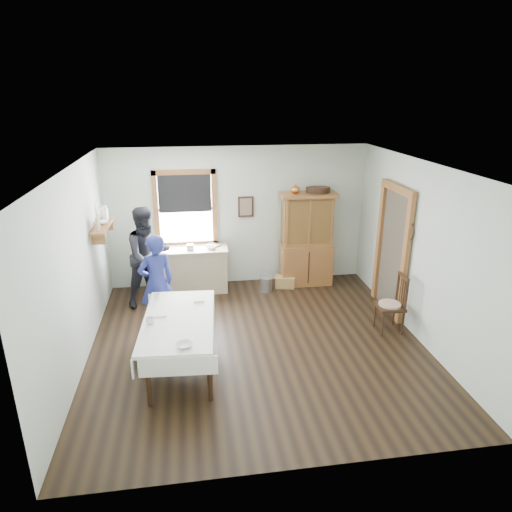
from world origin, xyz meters
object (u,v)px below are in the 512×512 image
(work_counter, at_px, (189,270))
(wicker_basket, at_px, (285,282))
(woman_blue, at_px, (157,286))
(figure_dark, at_px, (148,260))
(spindle_chair, at_px, (390,304))
(dining_table, at_px, (180,343))
(pail, at_px, (266,284))
(china_hutch, at_px, (307,239))

(work_counter, xyz_separation_m, wicker_basket, (1.86, -0.11, -0.32))
(woman_blue, height_order, figure_dark, figure_dark)
(work_counter, height_order, spindle_chair, spindle_chair)
(wicker_basket, bearing_deg, dining_table, -128.92)
(work_counter, relative_size, pail, 5.50)
(work_counter, bearing_deg, wicker_basket, -2.24)
(woman_blue, bearing_deg, wicker_basket, -175.13)
(china_hutch, height_order, dining_table, china_hutch)
(china_hutch, relative_size, woman_blue, 1.25)
(pail, bearing_deg, figure_dark, -175.29)
(work_counter, height_order, woman_blue, woman_blue)
(china_hutch, bearing_deg, dining_table, -131.59)
(work_counter, xyz_separation_m, dining_table, (-0.15, -2.60, -0.06))
(pail, xyz_separation_m, figure_dark, (-2.15, -0.18, 0.69))
(china_hutch, xyz_separation_m, spindle_chair, (0.83, -2.11, -0.44))
(spindle_chair, distance_m, wicker_basket, 2.38)
(dining_table, relative_size, figure_dark, 1.12)
(spindle_chair, xyz_separation_m, figure_dark, (-3.84, 1.66, 0.35))
(china_hutch, relative_size, wicker_basket, 4.91)
(china_hutch, distance_m, spindle_chair, 2.31)
(spindle_chair, bearing_deg, woman_blue, 172.92)
(china_hutch, xyz_separation_m, dining_table, (-2.46, -2.63, -0.55))
(woman_blue, relative_size, figure_dark, 0.89)
(work_counter, distance_m, spindle_chair, 3.77)
(spindle_chair, bearing_deg, dining_table, -167.97)
(figure_dark, bearing_deg, pail, -31.71)
(spindle_chair, bearing_deg, pail, 135.57)
(dining_table, relative_size, pail, 6.80)
(dining_table, distance_m, pail, 2.87)
(dining_table, relative_size, wicker_basket, 4.97)
(china_hutch, bearing_deg, wicker_basket, -161.42)
(china_hutch, height_order, pail, china_hutch)
(wicker_basket, bearing_deg, spindle_chair, -56.92)
(figure_dark, bearing_deg, wicker_basket, -29.53)
(dining_table, relative_size, woman_blue, 1.26)
(china_hutch, relative_size, pail, 6.73)
(woman_blue, bearing_deg, work_counter, -133.55)
(work_counter, relative_size, figure_dark, 0.91)
(wicker_basket, bearing_deg, figure_dark, -173.11)
(dining_table, distance_m, figure_dark, 2.30)
(spindle_chair, distance_m, figure_dark, 4.20)
(china_hutch, relative_size, figure_dark, 1.11)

